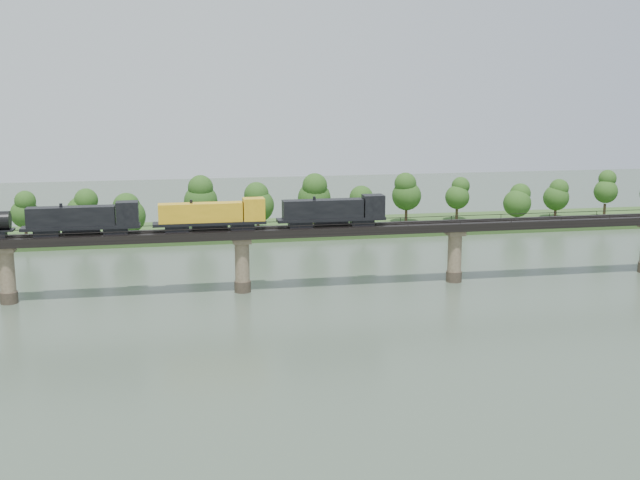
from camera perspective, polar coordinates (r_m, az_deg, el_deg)
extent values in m
plane|color=#374737|center=(116.89, -4.14, -7.46)|extent=(400.00, 400.00, 0.00)
cube|color=#2A491D|center=(198.80, -6.99, 0.61)|extent=(300.00, 24.00, 1.60)
cylinder|color=#473A2D|center=(147.32, -21.24, -3.83)|extent=(3.00, 3.00, 2.00)
cylinder|color=#8A785A|center=(146.26, -21.37, -2.13)|extent=(2.60, 2.60, 9.00)
cube|color=#8A785A|center=(145.43, -21.48, -0.59)|extent=(3.20, 3.20, 1.00)
cylinder|color=#473A2D|center=(145.21, -5.52, -3.30)|extent=(3.00, 3.00, 2.00)
cylinder|color=#8A785A|center=(144.14, -5.56, -1.57)|extent=(2.60, 2.60, 9.00)
cube|color=#8A785A|center=(143.30, -5.59, -0.01)|extent=(3.20, 3.20, 1.00)
cylinder|color=#473A2D|center=(153.85, 9.49, -2.57)|extent=(3.00, 3.00, 2.00)
cylinder|color=#8A785A|center=(152.84, 9.55, -0.93)|extent=(2.60, 2.60, 9.00)
cube|color=#8A785A|center=(152.05, 9.60, 0.54)|extent=(3.20, 3.20, 1.00)
cube|color=black|center=(143.06, -5.60, 0.48)|extent=(220.00, 5.00, 1.50)
cube|color=black|center=(142.17, -5.57, 0.75)|extent=(220.00, 0.12, 0.16)
cube|color=black|center=(143.64, -5.63, 0.86)|extent=(220.00, 0.12, 0.16)
cube|color=black|center=(140.44, -5.52, 0.88)|extent=(220.00, 0.10, 0.10)
cube|color=black|center=(145.14, -5.69, 1.22)|extent=(220.00, 0.10, 0.10)
cube|color=black|center=(140.50, -5.52, 0.74)|extent=(0.08, 0.08, 0.70)
cube|color=black|center=(145.21, -5.69, 1.08)|extent=(0.08, 0.08, 0.70)
cylinder|color=#382619|center=(192.11, -20.16, 0.39)|extent=(0.70, 0.70, 3.51)
sphere|color=#1D4313|center=(191.33, -20.26, 1.76)|extent=(6.31, 6.31, 6.31)
sphere|color=#1D4313|center=(190.90, -20.32, 2.63)|extent=(4.73, 4.73, 4.73)
cylinder|color=#382619|center=(192.94, -16.47, 0.64)|extent=(0.70, 0.70, 3.34)
sphere|color=#1D4313|center=(192.19, -16.55, 1.95)|extent=(7.18, 7.18, 7.18)
sphere|color=#1D4313|center=(191.78, -16.59, 2.77)|extent=(5.39, 5.39, 5.39)
cylinder|color=#382619|center=(189.56, -13.47, 0.53)|extent=(0.70, 0.70, 2.83)
sphere|color=#1D4313|center=(188.90, -13.52, 1.66)|extent=(8.26, 8.26, 8.26)
sphere|color=#1D4313|center=(188.53, -13.56, 2.36)|extent=(6.19, 6.19, 6.19)
cylinder|color=#382619|center=(195.77, -8.43, 1.23)|extent=(0.70, 0.70, 3.96)
sphere|color=#1D4313|center=(194.91, -8.48, 2.76)|extent=(8.07, 8.07, 8.07)
sphere|color=#1D4313|center=(194.45, -8.51, 3.73)|extent=(6.05, 6.05, 6.05)
cylinder|color=#382619|center=(195.30, -4.43, 1.19)|extent=(0.70, 0.70, 3.27)
sphere|color=#1D4313|center=(194.58, -4.45, 2.46)|extent=(8.03, 8.03, 8.03)
sphere|color=#1D4313|center=(194.17, -4.47, 3.25)|extent=(6.02, 6.02, 6.02)
cylinder|color=#382619|center=(198.38, -0.41, 1.48)|extent=(0.70, 0.70, 3.92)
sphere|color=#1D4313|center=(197.55, -0.41, 2.98)|extent=(8.29, 8.29, 8.29)
sphere|color=#1D4313|center=(197.09, -0.42, 3.92)|extent=(6.21, 6.21, 6.21)
cylinder|color=#382619|center=(194.01, 3.14, 1.11)|extent=(0.70, 0.70, 3.02)
sphere|color=#1D4313|center=(193.34, 3.15, 2.28)|extent=(7.74, 7.74, 7.74)
sphere|color=#1D4313|center=(192.95, 3.16, 3.02)|extent=(5.80, 5.80, 5.80)
cylinder|color=#382619|center=(205.65, 6.14, 1.76)|extent=(0.70, 0.70, 3.80)
sphere|color=#1D4313|center=(204.87, 6.17, 3.15)|extent=(7.47, 7.47, 7.47)
sphere|color=#1D4313|center=(204.45, 6.19, 4.03)|extent=(5.60, 5.60, 5.60)
cylinder|color=#382619|center=(210.24, 9.70, 1.81)|extent=(0.70, 0.70, 3.38)
sphere|color=#1D4313|center=(209.55, 9.74, 3.03)|extent=(6.23, 6.23, 6.23)
sphere|color=#1D4313|center=(209.16, 9.76, 3.79)|extent=(4.67, 4.67, 4.67)
cylinder|color=#382619|center=(210.20, 13.79, 1.56)|extent=(0.70, 0.70, 2.77)
sphere|color=#1D4313|center=(209.62, 13.84, 2.55)|extent=(7.04, 7.04, 7.04)
sphere|color=#1D4313|center=(209.29, 13.87, 3.18)|extent=(5.28, 5.28, 5.28)
cylinder|color=#382619|center=(220.53, 16.38, 1.90)|extent=(0.70, 0.70, 2.94)
sphere|color=#1D4313|center=(219.95, 16.44, 2.90)|extent=(6.73, 6.73, 6.73)
sphere|color=#1D4313|center=(219.62, 16.48, 3.54)|extent=(5.05, 5.05, 5.05)
cylinder|color=#382619|center=(223.24, 19.57, 1.94)|extent=(0.70, 0.70, 3.94)
sphere|color=#1D4313|center=(222.50, 19.66, 3.27)|extent=(6.17, 6.17, 6.17)
sphere|color=#1D4313|center=(222.10, 19.71, 4.11)|extent=(4.62, 4.62, 4.62)
cube|color=black|center=(146.36, 3.00, 1.29)|extent=(4.16, 2.50, 1.14)
cube|color=black|center=(144.11, -1.42, 1.14)|extent=(4.16, 2.50, 1.14)
cube|color=black|center=(145.00, 0.81, 1.50)|extent=(19.76, 3.12, 0.52)
cube|color=black|center=(144.38, 0.20, 2.23)|extent=(14.56, 2.81, 3.33)
cube|color=black|center=(146.37, 3.80, 2.46)|extent=(3.74, 3.12, 3.95)
cylinder|color=black|center=(145.10, 0.80, 1.28)|extent=(6.24, 1.46, 1.46)
cube|color=black|center=(142.83, -5.55, 1.00)|extent=(4.16, 2.50, 1.14)
cube|color=black|center=(142.29, -10.14, 0.84)|extent=(4.16, 2.50, 1.14)
cube|color=black|center=(142.31, -7.84, 1.21)|extent=(19.76, 3.12, 0.52)
cube|color=gold|center=(141.92, -8.49, 1.95)|extent=(14.56, 2.81, 3.33)
cube|color=gold|center=(142.52, -4.74, 2.20)|extent=(3.74, 3.12, 3.95)
cylinder|color=black|center=(142.42, -7.84, 0.98)|extent=(6.24, 1.46, 1.46)
cube|color=black|center=(142.59, -14.32, 0.68)|extent=(4.16, 2.50, 1.14)
cube|color=black|center=(143.80, -18.87, 0.51)|extent=(4.16, 2.50, 1.14)
cube|color=black|center=(142.96, -16.62, 0.88)|extent=(19.76, 3.12, 0.52)
cube|color=black|center=(142.81, -17.28, 1.61)|extent=(14.56, 2.81, 3.33)
cube|color=black|center=(141.97, -13.54, 1.89)|extent=(3.74, 3.12, 3.95)
cylinder|color=black|center=(143.06, -16.60, 0.65)|extent=(6.24, 1.46, 1.46)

